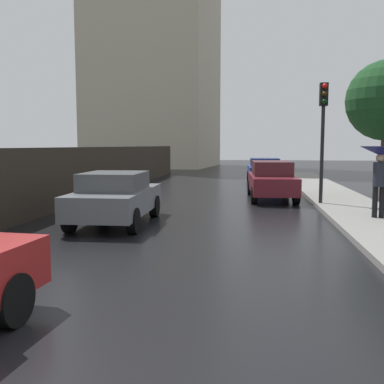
% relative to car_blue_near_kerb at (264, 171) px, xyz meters
% --- Properties ---
extents(car_blue_near_kerb, '(1.90, 3.92, 1.39)m').
position_rel_car_blue_near_kerb_xyz_m(car_blue_near_kerb, '(0.00, 0.00, 0.00)').
color(car_blue_near_kerb, navy).
rests_on(car_blue_near_kerb, ground).
extents(car_maroon_mid_road, '(1.87, 4.49, 1.47)m').
position_rel_car_blue_near_kerb_xyz_m(car_maroon_mid_road, '(0.08, -7.03, 0.05)').
color(car_maroon_mid_road, maroon).
rests_on(car_maroon_mid_road, ground).
extents(car_grey_far_ahead, '(1.85, 3.96, 1.38)m').
position_rel_car_blue_near_kerb_xyz_m(car_grey_far_ahead, '(-4.25, -13.10, 0.00)').
color(car_grey_far_ahead, slate).
rests_on(car_grey_far_ahead, ground).
extents(pedestrian_with_umbrella_near, '(1.07, 1.07, 1.92)m').
position_rel_car_blue_near_kerb_xyz_m(pedestrian_with_umbrella_near, '(2.72, -11.98, 0.98)').
color(pedestrian_with_umbrella_near, black).
rests_on(pedestrian_with_umbrella_near, sidewalk_strip).
extents(traffic_light, '(0.26, 0.39, 4.00)m').
position_rel_car_blue_near_kerb_xyz_m(traffic_light, '(1.65, -9.03, 2.21)').
color(traffic_light, black).
rests_on(traffic_light, sidewalk_strip).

